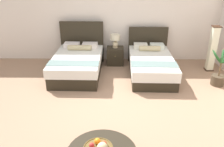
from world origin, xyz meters
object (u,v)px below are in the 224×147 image
(table_lamp, at_px, (115,39))
(potted_palm, at_px, (219,75))
(bed_near_corner, at_px, (151,64))
(nightstand, at_px, (115,56))
(bed_near_window, at_px, (78,63))
(floor_lamp_corner, at_px, (212,49))

(table_lamp, distance_m, potted_palm, 3.02)
(bed_near_corner, bearing_deg, nightstand, 144.26)
(bed_near_window, bearing_deg, table_lamp, 35.19)
(potted_palm, bearing_deg, floor_lamp_corner, 82.13)
(bed_near_window, distance_m, table_lamp, 1.36)
(potted_palm, bearing_deg, bed_near_corner, 158.17)
(bed_near_corner, bearing_deg, potted_palm, -21.83)
(bed_near_window, distance_m, nightstand, 1.26)
(bed_near_window, relative_size, floor_lamp_corner, 1.58)
(floor_lamp_corner, bearing_deg, bed_near_corner, -170.73)
(bed_near_window, distance_m, potted_palm, 3.73)
(bed_near_window, bearing_deg, nightstand, 34.44)
(floor_lamp_corner, bearing_deg, table_lamp, 170.74)
(bed_near_corner, relative_size, table_lamp, 5.21)
(bed_near_corner, height_order, floor_lamp_corner, floor_lamp_corner)
(table_lamp, xyz_separation_m, floor_lamp_corner, (2.76, -0.45, -0.14))
(bed_near_corner, height_order, nightstand, bed_near_corner)
(bed_near_corner, height_order, potted_palm, bed_near_corner)
(nightstand, bearing_deg, table_lamp, 90.00)
(nightstand, bearing_deg, floor_lamp_corner, -8.85)
(floor_lamp_corner, xyz_separation_m, potted_palm, (-0.13, -0.94, -0.38))
(bed_near_corner, bearing_deg, bed_near_window, 179.90)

